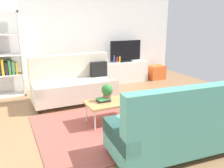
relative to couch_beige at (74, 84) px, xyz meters
The scene contains 16 objects.
ground_plane 1.48m from the couch_beige, 70.34° to the right, with size 7.68×7.68×0.00m, color #936B47.
wall_far 1.84m from the couch_beige, 72.00° to the left, with size 6.40×0.12×2.90m, color white.
area_rug 1.71m from the couch_beige, 78.25° to the right, with size 2.90×2.20×0.01m, color #9E4C42.
couch_beige is the anchor object (origin of this frame).
couch_green 2.92m from the couch_beige, 76.75° to the right, with size 1.96×0.98×1.10m.
coffee_table 1.47m from the couch_beige, 74.76° to the right, with size 1.10×0.56×0.42m.
tv_console 2.26m from the couch_beige, 29.92° to the left, with size 1.40×0.44×0.64m, color silver.
tv 2.31m from the couch_beige, 29.48° to the left, with size 1.00×0.20×0.64m.
storage_trunk 3.23m from the couch_beige, 18.56° to the left, with size 0.52×0.40×0.44m, color orange.
potted_plant 1.39m from the couch_beige, 79.36° to the right, with size 0.22×0.22×0.32m.
table_book_0 1.37m from the couch_beige, 82.56° to the right, with size 0.24×0.18×0.04m, color #262626.
table_book_1 1.37m from the couch_beige, 82.56° to the right, with size 0.24×0.18×0.02m, color #3F8C4C.
vase_0 1.83m from the couch_beige, 40.51° to the left, with size 0.12×0.12×0.17m, color silver.
bottle_0 1.93m from the couch_beige, 34.87° to the left, with size 0.04×0.04×0.22m, color #3359B2.
bottle_1 2.00m from the couch_beige, 33.33° to the left, with size 0.04×0.04×0.17m, color red.
bottle_2 2.08m from the couch_beige, 31.90° to the left, with size 0.05×0.05×0.18m, color gold.
Camera 1 is at (-1.95, -3.94, 1.94)m, focal length 38.34 mm.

